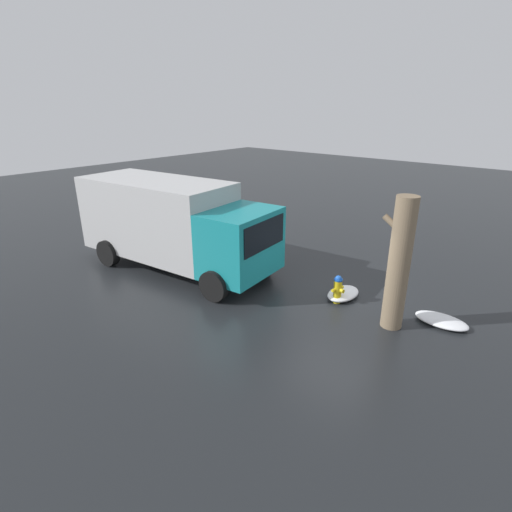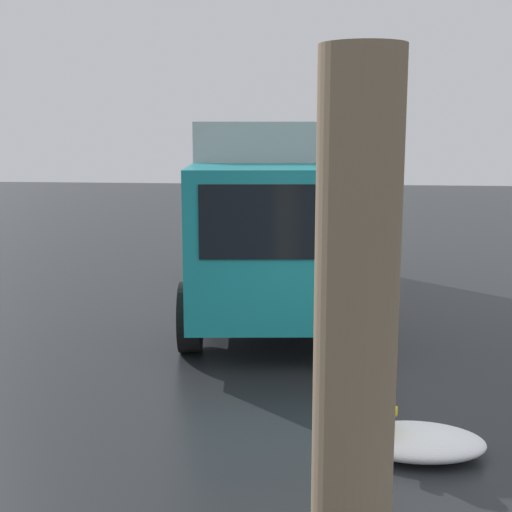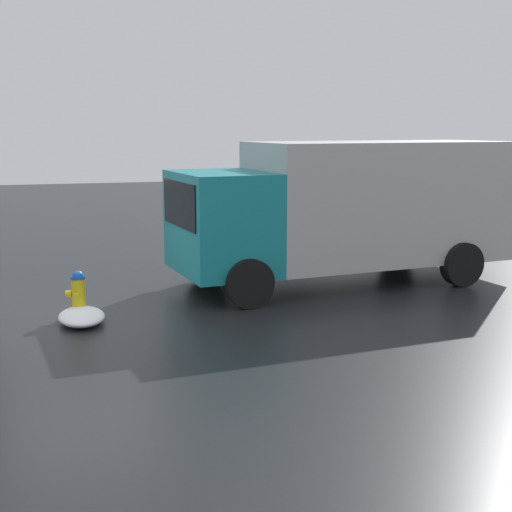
% 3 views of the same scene
% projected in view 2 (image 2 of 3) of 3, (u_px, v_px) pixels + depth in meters
% --- Properties ---
extents(ground_plane, '(60.00, 60.00, 0.00)m').
position_uv_depth(ground_plane, '(371.00, 452.00, 6.29)').
color(ground_plane, black).
extents(fire_hydrant, '(0.34, 0.44, 0.81)m').
position_uv_depth(fire_hydrant, '(372.00, 408.00, 6.21)').
color(fire_hydrant, yellow).
rests_on(fire_hydrant, ground_plane).
extents(tree_trunk, '(0.79, 0.52, 3.30)m').
position_uv_depth(tree_trunk, '(356.00, 319.00, 4.39)').
color(tree_trunk, '#7F6B51').
rests_on(tree_trunk, ground_plane).
extents(delivery_truck, '(7.11, 3.24, 2.90)m').
position_uv_depth(delivery_truck, '(276.00, 205.00, 11.50)').
color(delivery_truck, teal).
rests_on(delivery_truck, ground_plane).
extents(snow_pile_curbside, '(0.75, 1.19, 0.22)m').
position_uv_depth(snow_pile_curbside, '(417.00, 442.00, 6.25)').
color(snow_pile_curbside, white).
rests_on(snow_pile_curbside, ground_plane).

